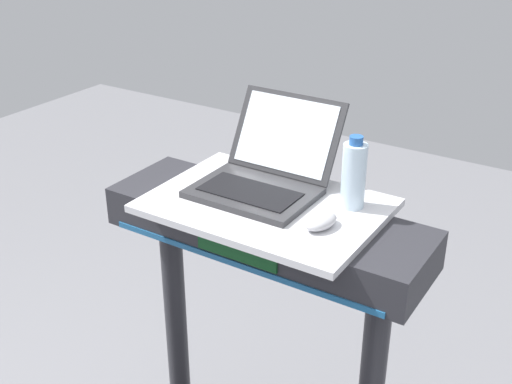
# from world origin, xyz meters

# --- Properties ---
(desk_board) EXTENTS (0.61, 0.43, 0.02)m
(desk_board) POSITION_xyz_m (0.00, 0.70, 1.13)
(desk_board) COLOR silver
(desk_board) RESTS_ON treadmill_base
(laptop) EXTENTS (0.32, 0.35, 0.23)m
(laptop) POSITION_xyz_m (-0.05, 0.77, 1.19)
(laptop) COLOR #2D2D30
(laptop) RESTS_ON desk_board
(computer_mouse) EXTENTS (0.08, 0.11, 0.03)m
(computer_mouse) POSITION_xyz_m (0.19, 0.65, 1.16)
(computer_mouse) COLOR #B2B2B7
(computer_mouse) RESTS_ON desk_board
(water_bottle) EXTENTS (0.06, 0.06, 0.20)m
(water_bottle) POSITION_xyz_m (0.20, 0.80, 1.24)
(water_bottle) COLOR silver
(water_bottle) RESTS_ON desk_board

